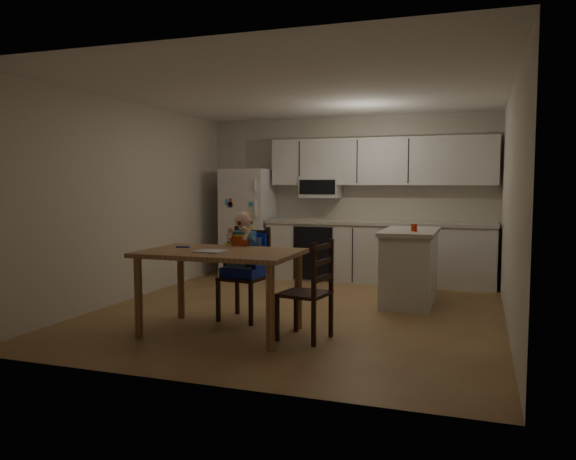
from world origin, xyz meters
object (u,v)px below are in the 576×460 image
at_px(red_cup, 414,228).
at_px(dining_table, 220,262).
at_px(refrigerator, 248,223).
at_px(kitchen_island, 410,266).
at_px(chair_booster, 246,254).
at_px(chair_side, 314,284).

bearing_deg(red_cup, dining_table, -132.22).
height_order(refrigerator, red_cup, refrigerator).
relative_size(refrigerator, kitchen_island, 1.38).
xyz_separation_m(refrigerator, dining_table, (1.11, -3.30, -0.14)).
relative_size(refrigerator, dining_table, 1.11).
bearing_deg(red_cup, chair_booster, -143.78).
bearing_deg(refrigerator, chair_booster, -67.47).
bearing_deg(dining_table, chair_booster, 89.49).
bearing_deg(red_cup, chair_side, -111.80).
bearing_deg(red_cup, kitchen_island, 108.09).
bearing_deg(kitchen_island, chair_booster, -138.35).
distance_m(refrigerator, red_cup, 3.13).
bearing_deg(refrigerator, chair_side, -57.87).
distance_m(chair_booster, chair_side, 1.12).
height_order(chair_booster, chair_side, chair_booster).
xyz_separation_m(kitchen_island, chair_booster, (-1.59, -1.42, 0.25)).
bearing_deg(dining_table, red_cup, 47.78).
distance_m(kitchen_island, chair_booster, 2.14).
bearing_deg(chair_side, red_cup, 167.82).
distance_m(refrigerator, chair_side, 3.87).
relative_size(red_cup, chair_booster, 0.08).
height_order(red_cup, chair_booster, chair_booster).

